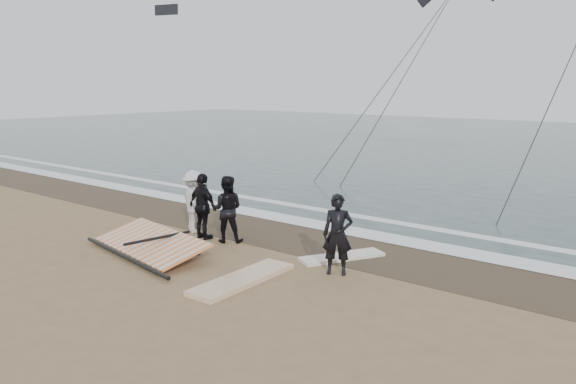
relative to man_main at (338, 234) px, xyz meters
name	(u,v)px	position (x,y,z in m)	size (l,w,h in m)	color
ground	(206,292)	(-1.45, -2.63, -0.91)	(120.00, 120.00, 0.00)	#8C704C
sea	(576,148)	(-1.45, 30.37, -0.90)	(120.00, 54.00, 0.02)	#233838
wet_sand	(331,244)	(-1.45, 1.87, -0.90)	(120.00, 2.80, 0.01)	#4C3D2B
foam_near	(359,232)	(-1.45, 3.27, -0.88)	(120.00, 0.90, 0.01)	white
foam_far	(388,221)	(-1.45, 4.97, -0.88)	(120.00, 0.45, 0.01)	white
man_main	(338,234)	(0.00, 0.00, 0.00)	(0.66, 0.43, 1.82)	black
board_white	(243,279)	(-1.30, -1.69, -0.85)	(0.76, 2.70, 0.11)	silver
board_cream	(342,257)	(-0.52, 1.00, -0.86)	(0.57, 2.12, 0.09)	silver
trio_cluster	(206,205)	(-4.52, 0.32, -0.01)	(2.62, 1.18, 1.81)	black
sail_rig	(154,244)	(-4.56, -1.48, -0.71)	(4.12, 2.27, 0.49)	black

